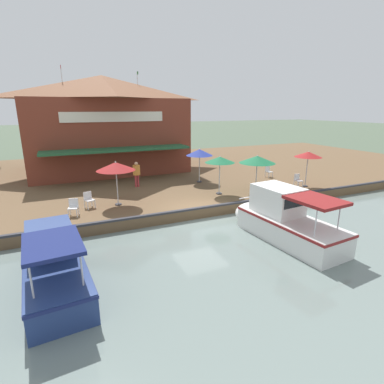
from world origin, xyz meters
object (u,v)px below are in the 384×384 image
Objects in this scene: waterfront_restaurant at (105,123)px; tree_downstream_bank at (72,112)px; cafe_chair_back_row_seat at (298,180)px; patio_umbrella_by_entrance at (308,155)px; motorboat_fourth_along at (280,219)px; cafe_chair_facing_river at (73,206)px; patio_umbrella_mid_patio_left at (199,152)px; person_near_entrance at (137,171)px; cafe_chair_under_first_umbrella at (268,171)px; patio_umbrella_near_quay_edge at (116,166)px; cafe_chair_beside_entrance at (89,199)px; patio_umbrella_far_corner at (220,160)px; patio_umbrella_back_row at (257,159)px; motorboat_nearest_quay at (53,263)px.

waterfront_restaurant is 1.82× the size of tree_downstream_bank.
patio_umbrella_by_entrance is at bearing 70.02° from cafe_chair_back_row_seat.
patio_umbrella_by_entrance is at bearing 128.21° from motorboat_fourth_along.
cafe_chair_back_row_seat is at bearing 131.63° from motorboat_fourth_along.
cafe_chair_facing_river is 15.74m from tree_downstream_bank.
motorboat_fourth_along is (8.95, -0.19, -1.82)m from patio_umbrella_mid_patio_left.
cafe_chair_under_first_umbrella is at bearing 83.04° from person_near_entrance.
patio_umbrella_mid_patio_left is 0.40× the size of motorboat_fourth_along.
waterfront_restaurant is 12.81m from cafe_chair_facing_river.
person_near_entrance is (-4.38, -9.93, 0.59)m from cafe_chair_back_row_seat.
patio_umbrella_near_quay_edge reaches higher than cafe_chair_under_first_umbrella.
motorboat_fourth_along is (6.16, 7.64, -0.17)m from cafe_chair_beside_entrance.
patio_umbrella_far_corner is 5.76m from person_near_entrance.
patio_umbrella_by_entrance is 0.35× the size of tree_downstream_bank.
cafe_chair_under_first_umbrella is 14.52m from cafe_chair_facing_river.
patio_umbrella_back_row is 1.38× the size of person_near_entrance.
waterfront_restaurant is 11.18m from patio_umbrella_near_quay_edge.
cafe_chair_facing_river is at bearing -16.51° from waterfront_restaurant.
patio_umbrella_back_row is 10.13m from cafe_chair_beside_entrance.
motorboat_fourth_along is (5.66, 0.02, -1.82)m from patio_umbrella_far_corner.
patio_umbrella_near_quay_edge is (-0.36, -6.12, 0.01)m from patio_umbrella_far_corner.
cafe_chair_facing_river is at bearing -77.78° from cafe_chair_under_first_umbrella.
patio_umbrella_by_entrance reaches higher than cafe_chair_back_row_seat.
patio_umbrella_near_quay_edge is at bearing 151.23° from motorboat_nearest_quay.
tree_downstream_bank is at bearing -132.58° from cafe_chair_under_first_umbrella.
motorboat_nearest_quay is at bearing -47.25° from patio_umbrella_mid_patio_left.
waterfront_restaurant reaches higher than tree_downstream_bank.
patio_umbrella_near_quay_edge is at bearing -95.21° from patio_umbrella_by_entrance.
motorboat_fourth_along is (5.10, -2.30, -1.77)m from patio_umbrella_back_row.
cafe_chair_beside_entrance is 0.15× the size of motorboat_nearest_quay.
patio_umbrella_far_corner is 2.78× the size of cafe_chair_under_first_umbrella.
waterfront_restaurant is 8.10m from person_near_entrance.
cafe_chair_beside_entrance is 0.12× the size of tree_downstream_bank.
patio_umbrella_far_corner is at bearing 120.67° from motorboat_nearest_quay.
cafe_chair_back_row_seat is (3.88, 5.52, -1.65)m from patio_umbrella_mid_patio_left.
person_near_entrance is at bearing 151.09° from motorboat_nearest_quay.
patio_umbrella_back_row is at bearing 155.70° from motorboat_fourth_along.
patio_umbrella_by_entrance is at bearing 86.97° from patio_umbrella_back_row.
tree_downstream_bank is (-20.14, 2.04, 4.64)m from motorboat_nearest_quay.
cafe_chair_facing_river is 0.12× the size of tree_downstream_bank.
motorboat_fourth_along reaches higher than motorboat_nearest_quay.
patio_umbrella_mid_patio_left reaches higher than cafe_chair_under_first_umbrella.
patio_umbrella_back_row is 0.40× the size of motorboat_fourth_along.
patio_umbrella_by_entrance is at bearing 8.18° from cafe_chair_under_first_umbrella.
patio_umbrella_by_entrance is at bearing 66.39° from person_near_entrance.
cafe_chair_beside_entrance and cafe_chair_facing_river have the same top height.
waterfront_restaurant is at bearing -129.32° from cafe_chair_under_first_umbrella.
patio_umbrella_near_quay_edge is at bearing 84.49° from cafe_chair_beside_entrance.
cafe_chair_under_first_umbrella is 10.03m from motorboat_fourth_along.
patio_umbrella_mid_patio_left is at bearing 113.66° from cafe_chair_facing_river.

